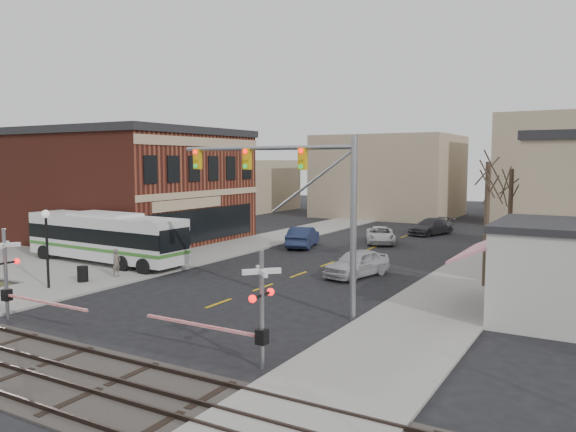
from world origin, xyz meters
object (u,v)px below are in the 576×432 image
object	(u,v)px
street_lamp	(46,232)
car_a	(357,263)
traffic_signal_mast	(301,188)
car_c	(380,235)
transit_bus	(105,237)
rr_crossing_east	(251,309)
pedestrian_near	(116,263)
car_b	(303,237)
pedestrian_far	(145,256)
car_d	(431,227)
rr_crossing_west	(12,276)
trash_bin	(83,274)

from	to	relation	value
street_lamp	car_a	distance (m)	17.48
traffic_signal_mast	street_lamp	size ratio (longest dim) A/B	2.21
traffic_signal_mast	car_c	distance (m)	23.20
transit_bus	car_a	world-z (taller)	transit_bus
rr_crossing_east	pedestrian_near	size ratio (longest dim) A/B	3.38
car_b	pedestrian_far	world-z (taller)	car_b
car_d	pedestrian_near	world-z (taller)	pedestrian_near
car_c	pedestrian_far	bearing A→B (deg)	-139.48
rr_crossing_east	car_a	distance (m)	15.72
car_a	street_lamp	bearing A→B (deg)	-125.11
street_lamp	car_b	size ratio (longest dim) A/B	0.83
rr_crossing_west	car_a	distance (m)	18.56
car_b	car_a	bearing A→B (deg)	118.22
rr_crossing_east	car_d	size ratio (longest dim) A/B	1.07
trash_bin	car_d	xyz separation A→B (m)	(11.03, 30.90, 0.20)
car_a	car_c	distance (m)	14.16
trash_bin	pedestrian_far	size ratio (longest dim) A/B	0.58
rr_crossing_east	car_d	world-z (taller)	rr_crossing_east
rr_crossing_west	pedestrian_near	xyz separation A→B (m)	(-2.85, 8.49, -1.02)
car_a	car_c	xyz separation A→B (m)	(-3.70, 13.67, -0.13)
pedestrian_near	rr_crossing_east	bearing A→B (deg)	-122.43
traffic_signal_mast	car_a	world-z (taller)	traffic_signal_mast
transit_bus	traffic_signal_mast	xyz separation A→B (m)	(17.07, -3.88, 3.85)
transit_bus	pedestrian_near	size ratio (longest dim) A/B	7.75
rr_crossing_east	transit_bus	bearing A→B (deg)	150.38
car_c	car_b	bearing A→B (deg)	-154.86
transit_bus	car_d	distance (m)	29.85
car_c	pedestrian_near	world-z (taller)	pedestrian_near
car_c	car_d	world-z (taller)	car_d
pedestrian_near	pedestrian_far	distance (m)	3.05
car_a	car_b	world-z (taller)	car_b
trash_bin	pedestrian_near	world-z (taller)	pedestrian_near
pedestrian_near	trash_bin	bearing A→B (deg)	157.60
street_lamp	car_c	distance (m)	26.95
pedestrian_far	transit_bus	bearing A→B (deg)	120.31
traffic_signal_mast	rr_crossing_west	xyz separation A→B (m)	(-9.98, -7.59, -3.73)
traffic_signal_mast	car_a	size ratio (longest dim) A/B	1.94
car_a	car_d	xyz separation A→B (m)	(-1.60, 21.36, -0.05)
car_b	car_c	size ratio (longest dim) A/B	1.02
rr_crossing_east	car_b	world-z (taller)	rr_crossing_east
street_lamp	car_c	xyz separation A→B (m)	(9.24, 25.20, -2.45)
car_c	pedestrian_far	size ratio (longest dim) A/B	3.28
street_lamp	car_c	bearing A→B (deg)	69.86
trash_bin	car_b	size ratio (longest dim) A/B	0.17
car_d	rr_crossing_west	bearing A→B (deg)	-80.79
transit_bus	street_lamp	distance (m)	7.74
car_d	pedestrian_far	size ratio (longest dim) A/B	3.48
trash_bin	car_b	xyz separation A→B (m)	(4.33, 18.01, 0.27)
trash_bin	car_b	distance (m)	18.53
transit_bus	car_b	bearing A→B (deg)	58.78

